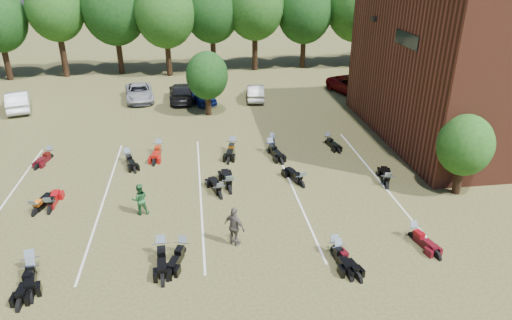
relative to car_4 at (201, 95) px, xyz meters
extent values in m
plane|color=brown|center=(2.52, -18.58, -0.65)|extent=(160.00, 160.00, 0.00)
imported|color=silver|center=(-14.56, 0.09, 0.12)|extent=(2.94, 4.96, 1.54)
imported|color=#93949B|center=(-5.18, 1.43, 0.02)|extent=(2.90, 5.13, 1.35)
imported|color=black|center=(-1.62, 0.94, 0.07)|extent=(2.21, 5.07, 1.45)
imported|color=navy|center=(0.00, 0.00, 0.00)|extent=(2.89, 4.12, 1.30)
imported|color=#A09F9C|center=(4.67, 0.26, 0.00)|extent=(1.76, 4.06, 1.30)
imported|color=#600509|center=(13.54, 0.82, 0.10)|extent=(4.15, 5.90, 1.49)
imported|color=#313235|center=(17.18, 0.73, 0.00)|extent=(2.73, 4.80, 1.31)
imported|color=#225B2D|center=(-3.41, -17.44, 0.15)|extent=(0.87, 0.73, 1.61)
imported|color=#555049|center=(0.91, -20.64, 0.27)|extent=(1.08, 1.07, 1.84)
cube|color=black|center=(11.87, -6.58, 6.85)|extent=(0.30, 0.40, 0.30)
cube|color=black|center=(11.99, -11.58, 6.35)|extent=(0.06, 3.00, 0.80)
cylinder|color=black|center=(-18.48, 10.42, 1.39)|extent=(0.58, 0.58, 4.08)
cylinder|color=black|center=(-13.48, 10.42, 1.39)|extent=(0.58, 0.58, 4.08)
ellipsoid|color=#1E4C19|center=(-13.48, 10.42, 5.68)|extent=(6.00, 6.00, 6.90)
cylinder|color=black|center=(-8.48, 10.42, 1.39)|extent=(0.57, 0.58, 4.08)
ellipsoid|color=#1E4C19|center=(-8.48, 10.42, 5.68)|extent=(6.00, 6.00, 6.90)
cylinder|color=black|center=(-3.48, 10.42, 1.39)|extent=(0.57, 0.58, 4.08)
ellipsoid|color=#1E4C19|center=(-3.48, 10.42, 5.68)|extent=(6.00, 6.00, 6.90)
cylinder|color=black|center=(1.52, 10.42, 1.39)|extent=(0.58, 0.58, 4.08)
ellipsoid|color=#1E4C19|center=(1.52, 10.42, 5.68)|extent=(6.00, 6.00, 6.90)
cylinder|color=black|center=(6.52, 10.42, 1.39)|extent=(0.57, 0.58, 4.08)
ellipsoid|color=#1E4C19|center=(6.52, 10.42, 5.68)|extent=(6.00, 6.00, 6.90)
cylinder|color=black|center=(11.52, 10.42, 1.39)|extent=(0.57, 0.58, 4.08)
ellipsoid|color=#1E4C19|center=(11.52, 10.42, 5.68)|extent=(6.00, 6.00, 6.90)
cylinder|color=black|center=(16.52, 10.42, 1.39)|extent=(0.57, 0.58, 4.08)
ellipsoid|color=#1E4C19|center=(16.52, 10.42, 5.68)|extent=(6.00, 6.00, 6.90)
cylinder|color=black|center=(21.52, 10.42, 1.39)|extent=(0.58, 0.58, 4.08)
ellipsoid|color=#1E4C19|center=(21.52, 10.42, 5.68)|extent=(6.00, 6.00, 6.90)
cylinder|color=black|center=(26.52, 10.42, 1.39)|extent=(0.58, 0.58, 4.08)
ellipsoid|color=#1E4C19|center=(26.52, 10.42, 5.68)|extent=(6.00, 6.00, 6.90)
cylinder|color=black|center=(13.02, -17.58, 0.20)|extent=(0.24, 0.24, 1.71)
sphere|color=#1E4C19|center=(13.02, -17.58, 2.11)|extent=(2.80, 2.80, 2.80)
cylinder|color=black|center=(0.52, -3.08, 0.30)|extent=(0.24, 0.24, 1.90)
sphere|color=#1E4C19|center=(0.52, -3.08, 2.45)|extent=(3.20, 3.20, 3.20)
cube|color=silver|center=(-10.48, -15.58, -0.65)|extent=(0.10, 14.00, 0.01)
cube|color=silver|center=(-5.48, -15.58, -0.65)|extent=(0.10, 14.00, 0.01)
cube|color=silver|center=(-0.48, -15.58, -0.65)|extent=(0.10, 14.00, 0.01)
cube|color=silver|center=(4.52, -15.58, -0.65)|extent=(0.10, 14.00, 0.01)
cube|color=silver|center=(9.52, -15.58, -0.65)|extent=(0.10, 14.00, 0.01)
camera|label=1|loc=(-0.46, -37.26, 11.20)|focal=32.00mm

